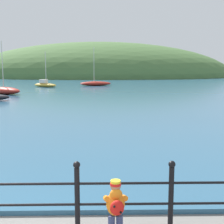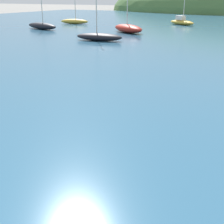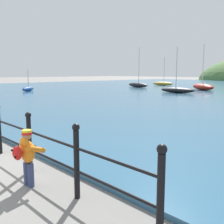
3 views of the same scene
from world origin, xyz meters
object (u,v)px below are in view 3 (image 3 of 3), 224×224
at_px(boat_twin_mast, 28,89).
at_px(child_in_coat, 27,153).
at_px(boat_white_sailboat, 203,87).
at_px(boat_green_fishing, 177,90).
at_px(boat_nearest_quay, 163,83).
at_px(boat_red_dinghy, 138,85).

bearing_deg(boat_twin_mast, child_in_coat, -25.93).
xyz_separation_m(child_in_coat, boat_twin_mast, (-20.81, 10.12, -0.26)).
distance_m(boat_twin_mast, boat_white_sailboat, 18.41).
relative_size(boat_green_fishing, boat_nearest_quay, 1.03).
distance_m(boat_nearest_quay, boat_red_dinghy, 6.29).
bearing_deg(boat_green_fishing, boat_twin_mast, -141.92).
bearing_deg(boat_white_sailboat, boat_nearest_quay, 150.25).
bearing_deg(boat_red_dinghy, child_in_coat, -52.80).
height_order(boat_twin_mast, boat_red_dinghy, boat_red_dinghy).
xyz_separation_m(boat_green_fishing, boat_twin_mast, (-11.57, -9.06, -0.03)).
xyz_separation_m(child_in_coat, boat_green_fishing, (-9.25, 19.18, -0.23)).
bearing_deg(boat_white_sailboat, boat_twin_mast, -127.45).
xyz_separation_m(boat_twin_mast, boat_red_dinghy, (2.94, 13.43, 0.07)).
bearing_deg(boat_twin_mast, boat_white_sailboat, 52.55).
xyz_separation_m(child_in_coat, boat_nearest_quay, (-18.50, 29.81, -0.22)).
relative_size(boat_twin_mast, boat_white_sailboat, 0.43).
bearing_deg(boat_nearest_quay, boat_green_fishing, -48.95).
relative_size(child_in_coat, boat_white_sailboat, 0.21).
distance_m(child_in_coat, boat_white_sailboat, 26.54).
relative_size(boat_green_fishing, boat_red_dinghy, 0.84).
height_order(boat_nearest_quay, boat_red_dinghy, boat_red_dinghy).
distance_m(child_in_coat, boat_nearest_quay, 35.09).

